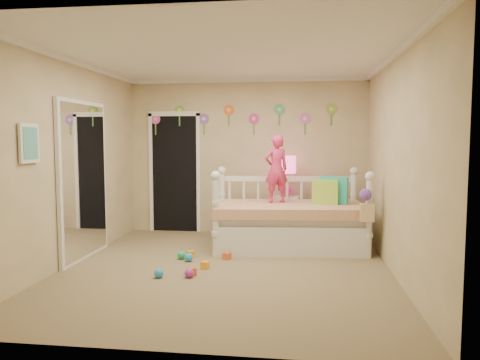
# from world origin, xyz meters

# --- Properties ---
(floor) EXTENTS (4.00, 4.50, 0.01)m
(floor) POSITION_xyz_m (0.00, 0.00, 0.00)
(floor) COLOR #7F684C
(floor) RESTS_ON ground
(ceiling) EXTENTS (4.00, 4.50, 0.01)m
(ceiling) POSITION_xyz_m (0.00, 0.00, 2.60)
(ceiling) COLOR white
(ceiling) RESTS_ON floor
(back_wall) EXTENTS (4.00, 0.01, 2.60)m
(back_wall) POSITION_xyz_m (0.00, 2.25, 1.30)
(back_wall) COLOR tan
(back_wall) RESTS_ON floor
(left_wall) EXTENTS (0.01, 4.50, 2.60)m
(left_wall) POSITION_xyz_m (-2.00, 0.00, 1.30)
(left_wall) COLOR tan
(left_wall) RESTS_ON floor
(right_wall) EXTENTS (0.01, 4.50, 2.60)m
(right_wall) POSITION_xyz_m (2.00, 0.00, 1.30)
(right_wall) COLOR tan
(right_wall) RESTS_ON floor
(crown_molding) EXTENTS (4.00, 4.50, 0.06)m
(crown_molding) POSITION_xyz_m (0.00, 0.00, 2.57)
(crown_molding) COLOR white
(crown_molding) RESTS_ON ceiling
(daybed) EXTENTS (2.27, 1.36, 1.18)m
(daybed) POSITION_xyz_m (0.75, 1.19, 0.59)
(daybed) COLOR white
(daybed) RESTS_ON floor
(pillow_turquoise) EXTENTS (0.41, 0.23, 0.39)m
(pillow_turquoise) POSITION_xyz_m (1.39, 1.28, 0.85)
(pillow_turquoise) COLOR teal
(pillow_turquoise) RESTS_ON daybed
(pillow_lime) EXTENTS (0.38, 0.16, 0.35)m
(pillow_lime) POSITION_xyz_m (1.26, 1.20, 0.83)
(pillow_lime) COLOR #ADE044
(pillow_lime) RESTS_ON daybed
(child) EXTENTS (0.43, 0.36, 1.00)m
(child) POSITION_xyz_m (0.55, 1.29, 1.16)
(child) COLOR #E6346A
(child) RESTS_ON daybed
(nightstand) EXTENTS (0.43, 0.35, 0.68)m
(nightstand) POSITION_xyz_m (0.69, 1.91, 0.34)
(nightstand) COLOR white
(nightstand) RESTS_ON floor
(table_lamp) EXTENTS (0.30, 0.30, 0.65)m
(table_lamp) POSITION_xyz_m (0.69, 1.91, 1.11)
(table_lamp) COLOR #FC21A2
(table_lamp) RESTS_ON nightstand
(closet_doorway) EXTENTS (0.90, 0.04, 2.07)m
(closet_doorway) POSITION_xyz_m (-1.25, 2.23, 1.03)
(closet_doorway) COLOR black
(closet_doorway) RESTS_ON back_wall
(flower_decals) EXTENTS (3.40, 0.02, 0.50)m
(flower_decals) POSITION_xyz_m (-0.09, 2.24, 1.94)
(flower_decals) COLOR #B2668C
(flower_decals) RESTS_ON back_wall
(mirror_closet) EXTENTS (0.07, 1.30, 2.10)m
(mirror_closet) POSITION_xyz_m (-1.96, 0.30, 1.05)
(mirror_closet) COLOR white
(mirror_closet) RESTS_ON left_wall
(wall_picture) EXTENTS (0.05, 0.34, 0.42)m
(wall_picture) POSITION_xyz_m (-1.97, -0.90, 1.55)
(wall_picture) COLOR white
(wall_picture) RESTS_ON left_wall
(hanging_bag) EXTENTS (0.20, 0.16, 0.36)m
(hanging_bag) POSITION_xyz_m (1.75, 0.64, 0.72)
(hanging_bag) COLOR beige
(hanging_bag) RESTS_ON daybed
(toy_scatter) EXTENTS (0.92, 1.37, 0.11)m
(toy_scatter) POSITION_xyz_m (-0.44, 0.18, 0.06)
(toy_scatter) COLOR #996666
(toy_scatter) RESTS_ON floor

